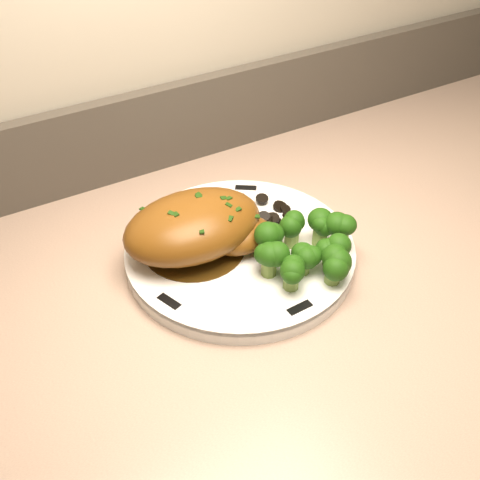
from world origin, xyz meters
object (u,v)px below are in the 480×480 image
plate (240,252)px  chicken_breast (198,227)px  counter (339,459)px  broccoli_florets (307,248)px

plate → chicken_breast: chicken_breast is taller
counter → chicken_breast: bearing=150.6°
chicken_breast → plate: bearing=-25.7°
counter → broccoli_florets: size_ratio=17.56×
chicken_breast → counter: bearing=-28.3°
chicken_breast → broccoli_florets: 0.13m
counter → plate: bearing=149.8°
chicken_breast → broccoli_florets: chicken_breast is taller
plate → broccoli_florets: 0.09m
counter → chicken_breast: counter is taller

